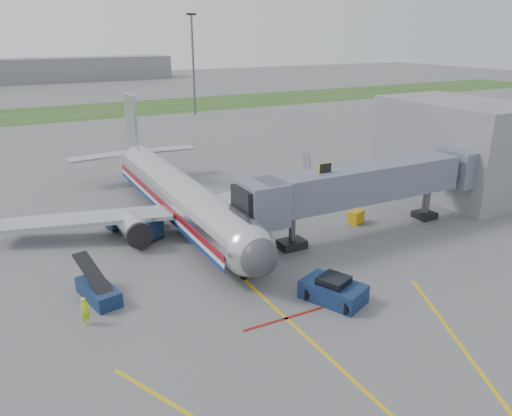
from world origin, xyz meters
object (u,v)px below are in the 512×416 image
airliner (179,194)px  pushback_tug (333,290)px  ramp_worker (85,311)px  belt_loader (98,290)px

airliner → pushback_tug: airliner is taller
airliner → ramp_worker: airliner is taller
airliner → belt_loader: (-9.85, -11.20, -2.04)m
airliner → belt_loader: airliner is taller
airliner → ramp_worker: size_ratio=19.63×
pushback_tug → airliner: bearing=101.9°
airliner → ramp_worker: 17.99m
airliner → belt_loader: 15.05m
belt_loader → ramp_worker: belt_loader is taller
pushback_tug → ramp_worker: (-15.08, 4.73, 0.20)m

